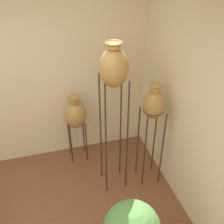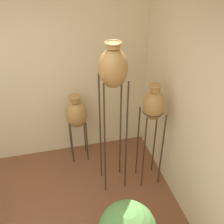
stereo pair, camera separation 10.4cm
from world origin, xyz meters
name	(u,v)px [view 2 (the right image)]	position (x,y,z in m)	size (l,w,h in m)	color
wall_back	(0,77)	(0.00, 2.08, 1.35)	(8.10, 0.06, 2.70)	beige
vase_stand_tall	(113,72)	(1.32, 1.17, 1.68)	(0.32, 0.32, 2.00)	#382D1E
vase_stand_medium	(153,107)	(1.81, 1.12, 1.18)	(0.27, 0.27, 1.49)	#382D1E
vase_stand_short	(76,114)	(0.94, 1.81, 0.79)	(0.31, 0.31, 1.09)	#382D1E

